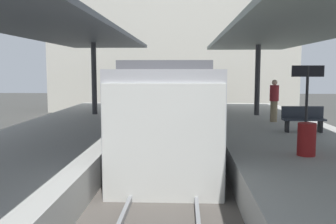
# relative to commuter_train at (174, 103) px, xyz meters

# --- Properties ---
(ground_plane) EXTENTS (80.00, 80.00, 0.00)m
(ground_plane) POSITION_rel_commuter_train_xyz_m (0.00, -5.70, -1.73)
(ground_plane) COLOR #383835
(platform_left) EXTENTS (4.40, 28.00, 1.00)m
(platform_left) POSITION_rel_commuter_train_xyz_m (-3.80, -5.70, -1.23)
(platform_left) COLOR #9E9E99
(platform_left) RESTS_ON ground_plane
(platform_right) EXTENTS (4.40, 28.00, 1.00)m
(platform_right) POSITION_rel_commuter_train_xyz_m (3.80, -5.70, -1.23)
(platform_right) COLOR #9E9E99
(platform_right) RESTS_ON ground_plane
(track_ballast) EXTENTS (3.20, 28.00, 0.20)m
(track_ballast) POSITION_rel_commuter_train_xyz_m (0.00, -5.70, -1.63)
(track_ballast) COLOR #4C4742
(track_ballast) RESTS_ON ground_plane
(rail_near_side) EXTENTS (0.08, 28.00, 0.14)m
(rail_near_side) POSITION_rel_commuter_train_xyz_m (-0.72, -5.70, -1.46)
(rail_near_side) COLOR slate
(rail_near_side) RESTS_ON track_ballast
(rail_far_side) EXTENTS (0.08, 28.00, 0.14)m
(rail_far_side) POSITION_rel_commuter_train_xyz_m (0.72, -5.70, -1.46)
(rail_far_side) COLOR slate
(rail_far_side) RESTS_ON track_ballast
(commuter_train) EXTENTS (2.78, 15.44, 3.10)m
(commuter_train) POSITION_rel_commuter_train_xyz_m (0.00, 0.00, 0.00)
(commuter_train) COLOR #ADADB2
(commuter_train) RESTS_ON track_ballast
(canopy_left) EXTENTS (4.18, 21.00, 3.50)m
(canopy_left) POSITION_rel_commuter_train_xyz_m (-3.80, -4.30, 2.65)
(canopy_left) COLOR #333335
(canopy_left) RESTS_ON platform_left
(canopy_right) EXTENTS (4.18, 21.00, 3.38)m
(canopy_right) POSITION_rel_commuter_train_xyz_m (3.80, -4.30, 2.53)
(canopy_right) COLOR #333335
(canopy_right) RESTS_ON platform_right
(platform_bench) EXTENTS (1.40, 0.41, 0.86)m
(platform_bench) POSITION_rel_commuter_train_xyz_m (4.45, -2.84, -0.26)
(platform_bench) COLOR black
(platform_bench) RESTS_ON platform_right
(platform_sign) EXTENTS (0.90, 0.08, 2.21)m
(platform_sign) POSITION_rel_commuter_train_xyz_m (3.94, -4.74, 0.90)
(platform_sign) COLOR #262628
(platform_sign) RESTS_ON platform_right
(litter_bin) EXTENTS (0.44, 0.44, 0.80)m
(litter_bin) POSITION_rel_commuter_train_xyz_m (3.43, -6.45, -0.33)
(litter_bin) COLOR maroon
(litter_bin) RESTS_ON platform_right
(passenger_mid_platform) EXTENTS (0.36, 0.36, 1.69)m
(passenger_mid_platform) POSITION_rel_commuter_train_xyz_m (4.05, -0.30, 0.15)
(passenger_mid_platform) COLOR #998460
(passenger_mid_platform) RESTS_ON platform_right
(station_building_backdrop) EXTENTS (18.00, 6.00, 11.00)m
(station_building_backdrop) POSITION_rel_commuter_train_xyz_m (-0.47, 14.30, 3.77)
(station_building_backdrop) COLOR beige
(station_building_backdrop) RESTS_ON ground_plane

